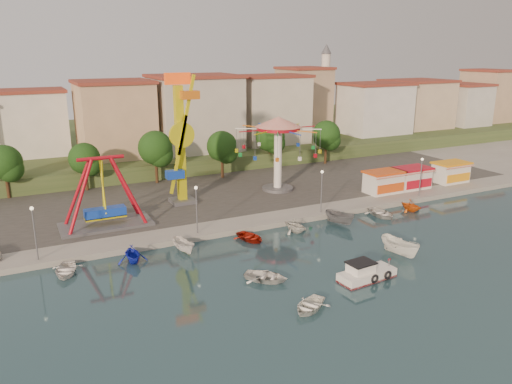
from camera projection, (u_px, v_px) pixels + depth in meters
ground at (327, 269)px, 46.60m from camera, size 200.00×200.00×0.00m
quay_deck at (150, 151)px, 99.82m from camera, size 200.00×100.00×0.60m
asphalt_pad at (209, 187)px, 72.22m from camera, size 90.00×28.00×0.01m
hill_terrace at (144, 141)px, 103.79m from camera, size 200.00×60.00×3.00m
pirate_ship_ride at (103, 193)px, 55.40m from camera, size 10.00×5.00×8.00m
kamikaze_tower at (182, 142)px, 62.59m from camera, size 3.87×3.10×16.50m
wave_swinger at (278, 137)px, 68.87m from camera, size 11.60×11.60×10.40m
booth_left at (384, 182)px, 69.10m from camera, size 5.40×3.78×3.08m
booth_mid at (412, 178)px, 71.32m from camera, size 5.40×3.78×3.08m
booth_right at (451, 172)px, 74.64m from camera, size 5.40×3.78×3.08m
lamp_post_0 at (35, 235)px, 46.58m from camera, size 0.14×0.14×5.00m
lamp_post_1 at (197, 211)px, 53.48m from camera, size 0.14×0.14×5.00m
lamp_post_2 at (321, 193)px, 60.38m from camera, size 0.14×0.14×5.00m
lamp_post_3 at (421, 178)px, 67.27m from camera, size 0.14×0.14×5.00m
tree_0 at (4, 162)px, 65.68m from camera, size 4.60×4.60×7.19m
tree_1 at (84, 158)px, 69.43m from camera, size 4.35×4.35×6.80m
tree_2 at (155, 148)px, 73.18m from camera, size 5.02×5.02×7.85m
tree_3 at (222, 146)px, 76.34m from camera, size 4.68×4.68×7.32m
tree_4 at (270, 137)px, 83.17m from camera, size 4.86×4.86×7.60m
tree_5 at (326, 135)px, 85.93m from camera, size 4.83×4.83×7.54m
building_1 at (34, 131)px, 79.57m from camera, size 12.33×9.01×8.63m
building_2 at (116, 118)px, 85.38m from camera, size 11.95×9.28×11.23m
building_3 at (199, 121)px, 88.89m from camera, size 12.59×10.50×9.20m
building_4 at (257, 114)px, 97.61m from camera, size 10.75×9.23×9.24m
building_5 at (320, 107)px, 101.47m from camera, size 12.77×10.96×11.21m
building_6 at (371, 102)px, 105.05m from camera, size 8.23×8.98×12.36m
building_7 at (397, 106)px, 114.90m from camera, size 11.59×10.93×8.76m
building_8 at (464, 97)px, 114.77m from camera, size 12.84×9.28×12.58m
building_9 at (493, 101)px, 123.44m from camera, size 12.95×9.17×9.21m
minaret at (325, 86)px, 105.11m from camera, size 2.80×2.80×18.00m
cabin_motorboat at (366, 274)px, 44.41m from camera, size 5.57×2.50×1.91m
rowboat_a at (266, 277)px, 44.15m from camera, size 4.78×4.82×0.82m
rowboat_b at (309, 306)px, 39.21m from camera, size 4.43×4.05×0.75m
skiff at (400, 247)px, 49.45m from camera, size 2.20×4.82×1.80m
moored_boat_0 at (66, 270)px, 45.46m from camera, size 3.61×4.40×0.80m
moored_boat_1 at (132, 254)px, 47.96m from camera, size 2.92×3.36×1.73m
moored_boat_2 at (184, 246)px, 50.25m from camera, size 1.95×3.80×1.40m
moored_boat_3 at (250, 237)px, 53.55m from camera, size 3.54×4.28×0.77m
moored_boat_4 at (295, 225)px, 55.85m from camera, size 3.50×3.79×1.65m
moored_boat_5 at (340, 218)px, 58.48m from camera, size 2.68×4.31×1.56m
moored_boat_6 at (381, 213)px, 61.28m from camera, size 2.99×4.16×0.86m
moored_boat_7 at (411, 205)px, 63.23m from camera, size 3.02×3.36×1.58m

